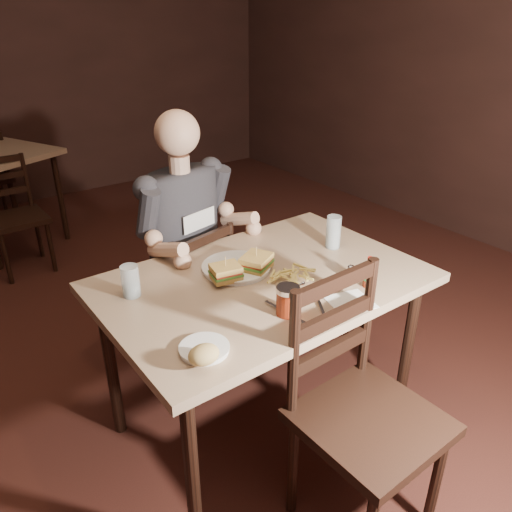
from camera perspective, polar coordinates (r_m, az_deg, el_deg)
room_shell at (r=1.94m, az=-12.35°, el=15.33°), size 7.00×7.00×7.00m
main_table at (r=2.07m, az=0.83°, el=-4.32°), size 1.30×0.86×0.77m
chair_far at (r=2.62m, az=-7.86°, el=-4.67°), size 0.46×0.49×0.82m
chair_near at (r=1.84m, az=12.94°, el=-17.94°), size 0.46×0.50×0.97m
bg_chair_near at (r=3.96m, az=-25.67°, el=3.91°), size 0.39×0.42×0.82m
diner at (r=2.37m, az=-7.77°, el=4.96°), size 0.62×0.54×0.94m
dinner_plate at (r=2.09m, az=-2.26°, el=-1.38°), size 0.28×0.28×0.02m
sandwich_left at (r=1.97m, az=-3.49°, el=-1.38°), size 0.13×0.12×0.10m
sandwich_right at (r=2.04m, az=0.03°, el=-0.17°), size 0.16×0.15×0.11m
fries_pile at (r=2.00m, az=4.35°, el=-2.05°), size 0.25×0.17×0.04m
ketchup_dollop at (r=2.07m, az=-0.59°, el=-1.22°), size 0.04×0.04×0.01m
glass_left at (r=1.94m, az=-14.15°, el=-2.80°), size 0.07×0.07×0.13m
glass_right at (r=2.29m, az=8.84°, el=2.72°), size 0.07×0.07×0.15m
hot_sauce at (r=1.99m, az=12.78°, el=-1.79°), size 0.04×0.04×0.13m
salt_shaker at (r=2.05m, az=10.76°, el=-1.88°), size 0.03×0.03×0.06m
pepper_shaker at (r=1.96m, az=9.28°, el=-3.08°), size 0.03×0.03×0.06m
syrup_dispenser at (r=1.78m, az=3.64°, el=-5.11°), size 0.09×0.09×0.11m
napkin at (r=1.90m, az=10.75°, el=-5.20°), size 0.19×0.18×0.00m
knife at (r=1.80m, az=3.51°, el=-6.51°), size 0.03×0.22×0.01m
fork at (r=1.87m, az=7.28°, el=-5.40°), size 0.09×0.13×0.00m
side_plate at (r=1.63m, az=-5.93°, el=-10.59°), size 0.16×0.16×0.01m
bread_roll at (r=1.55m, az=-6.00°, el=-11.14°), size 0.10×0.08×0.06m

